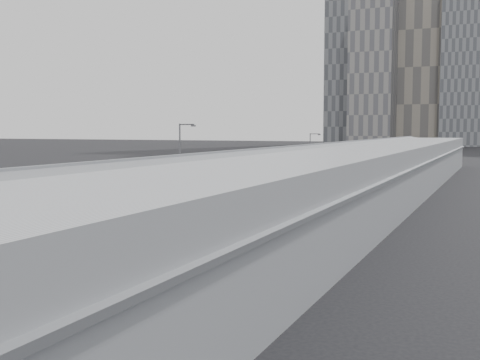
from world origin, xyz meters
The scene contains 19 objects.
sidewalk centered at (9.00, 55.00, 0.06)m, with size 10.00×170.00×0.12m, color gray.
lane_line centered at (-1.50, 55.00, 0.01)m, with size 0.12×160.00×0.02m, color gold.
depot centered at (12.99, 55.00, 3.51)m, with size 12.45×160.40×7.20m.
skyline centered at (-2.90, 324.16, 50.85)m, with size 145.00×64.00×120.00m.
bus_1 centered at (1.61, 19.20, 1.62)m, with size 3.26×13.20×3.83m.
bus_2 centered at (2.80, 33.16, 1.55)m, with size 2.94×12.68×3.69m.
bus_3 centered at (2.75, 49.52, 1.64)m, with size 3.16×13.40×3.89m.
bus_4 centered at (2.10, 62.65, 1.53)m, with size 3.17×12.51×3.62m.
bus_5 centered at (1.72, 77.28, 1.57)m, with size 2.84×12.72×3.71m.
bus_6 centered at (2.74, 89.03, 1.57)m, with size 3.52×12.90×3.73m.
bus_7 centered at (1.73, 103.84, 1.54)m, with size 2.80×12.51×3.65m.
tree_0 centered at (5.69, 8.66, 2.97)m, with size 2.23×2.23×4.09m.
tree_1 centered at (5.43, 33.38, 4.03)m, with size 2.46×2.46×5.28m.
tree_2 centered at (6.09, 57.62, 3.67)m, with size 1.43×1.43×4.45m.
tree_3 centered at (6.28, 77.74, 3.52)m, with size 1.03×1.03×4.21m.
street_lamp_near centered at (-5.05, 42.57, 5.47)m, with size 2.04×0.22×9.54m.
street_lamp_far centered at (-4.27, 89.39, 4.75)m, with size 2.04×0.22×8.14m.
shipping_container centered at (-5.24, 104.54, 1.36)m, with size 2.51×6.73×2.73m, color #164A23.
suv centered at (-3.98, 125.13, 0.76)m, with size 2.53×5.49×1.52m, color black.
Camera 1 is at (27.60, -15.90, 8.97)m, focal length 45.00 mm.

